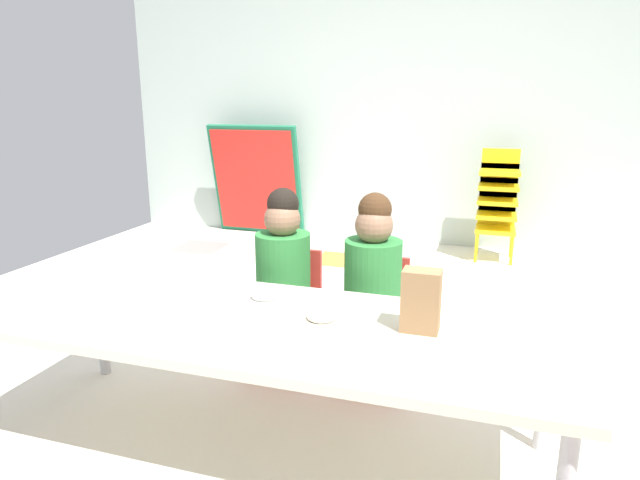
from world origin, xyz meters
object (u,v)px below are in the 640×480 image
object	(u,v)px
kid_chair_yellow_stack	(498,198)
paper_bag_brown	(421,301)
donut_powdered_on_plate	(265,294)
donut_powdered_loose	(322,315)
folded_activity_table	(256,181)
seated_child_near_camera	(284,265)
craft_table	(264,329)
paper_plate_near_edge	(265,299)
seated_child_middle_seat	(373,273)
paper_plate_center_table	(235,323)

from	to	relation	value
kid_chair_yellow_stack	paper_bag_brown	size ratio (longest dim) A/B	4.18
donut_powdered_on_plate	donut_powdered_loose	bearing A→B (deg)	-24.19
folded_activity_table	donut_powdered_on_plate	bearing A→B (deg)	-65.38
paper_bag_brown	seated_child_near_camera	bearing A→B (deg)	142.93
craft_table	donut_powdered_loose	distance (m)	0.22
folded_activity_table	paper_plate_near_edge	xyz separation A→B (m)	(1.39, -3.04, 0.01)
donut_powdered_loose	craft_table	bearing A→B (deg)	-161.36
seated_child_near_camera	kid_chair_yellow_stack	distance (m)	2.61
seated_child_middle_seat	paper_bag_brown	distance (m)	0.62
donut_powdered_loose	paper_bag_brown	bearing A→B (deg)	1.18
seated_child_near_camera	paper_plate_near_edge	size ratio (longest dim) A/B	5.10
craft_table	donut_powdered_loose	size ratio (longest dim) A/B	19.46
seated_child_middle_seat	donut_powdered_on_plate	size ratio (longest dim) A/B	7.86
kid_chair_yellow_stack	paper_plate_center_table	xyz separation A→B (m)	(-0.88, -3.12, 0.03)
folded_activity_table	craft_table	bearing A→B (deg)	-65.53
seated_child_middle_seat	kid_chair_yellow_stack	distance (m)	2.48
seated_child_near_camera	paper_plate_near_edge	world-z (taller)	seated_child_near_camera
seated_child_middle_seat	donut_powdered_loose	size ratio (longest dim) A/B	8.20
paper_bag_brown	donut_powdered_loose	xyz separation A→B (m)	(-0.36, -0.01, -0.09)
paper_bag_brown	paper_plate_center_table	bearing A→B (deg)	-166.93
folded_activity_table	paper_bag_brown	xyz separation A→B (m)	(2.03, -3.16, 0.11)
seated_child_near_camera	paper_plate_near_edge	distance (m)	0.43
seated_child_near_camera	donut_powdered_loose	world-z (taller)	seated_child_near_camera
paper_bag_brown	paper_plate_near_edge	bearing A→B (deg)	169.51
seated_child_near_camera	donut_powdered_loose	size ratio (longest dim) A/B	8.20
folded_activity_table	paper_plate_center_table	size ratio (longest dim) A/B	6.04
kid_chair_yellow_stack	paper_bag_brown	world-z (taller)	kid_chair_yellow_stack
kid_chair_yellow_stack	folded_activity_table	size ratio (longest dim) A/B	0.85
donut_powdered_loose	seated_child_middle_seat	bearing A→B (deg)	82.52
seated_child_middle_seat	kid_chair_yellow_stack	world-z (taller)	seated_child_middle_seat
craft_table	seated_child_middle_seat	world-z (taller)	seated_child_middle_seat
craft_table	kid_chair_yellow_stack	xyz separation A→B (m)	(0.80, 3.04, 0.02)
paper_bag_brown	donut_powdered_loose	distance (m)	0.37
folded_activity_table	donut_powdered_on_plate	distance (m)	3.34
craft_table	seated_child_middle_seat	distance (m)	0.68
paper_bag_brown	kid_chair_yellow_stack	bearing A→B (deg)	85.35
kid_chair_yellow_stack	paper_plate_near_edge	xyz separation A→B (m)	(-0.88, -2.85, 0.03)
seated_child_middle_seat	paper_plate_center_table	world-z (taller)	seated_child_middle_seat
craft_table	folded_activity_table	xyz separation A→B (m)	(-1.47, 3.23, 0.04)
craft_table	donut_powdered_on_plate	distance (m)	0.22
paper_plate_near_edge	paper_bag_brown	bearing A→B (deg)	-10.49
donut_powdered_on_plate	kid_chair_yellow_stack	bearing A→B (deg)	72.94
kid_chair_yellow_stack	donut_powdered_on_plate	bearing A→B (deg)	-107.06
donut_powdered_loose	seated_child_near_camera	bearing A→B (deg)	123.40
seated_child_middle_seat	donut_powdered_loose	xyz separation A→B (m)	(-0.07, -0.55, 0.00)
craft_table	donut_powdered_loose	world-z (taller)	donut_powdered_loose
folded_activity_table	donut_powdered_loose	world-z (taller)	folded_activity_table
paper_plate_near_edge	paper_plate_center_table	size ratio (longest dim) A/B	1.00
craft_table	paper_bag_brown	bearing A→B (deg)	7.65
kid_chair_yellow_stack	paper_plate_near_edge	world-z (taller)	kid_chair_yellow_stack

